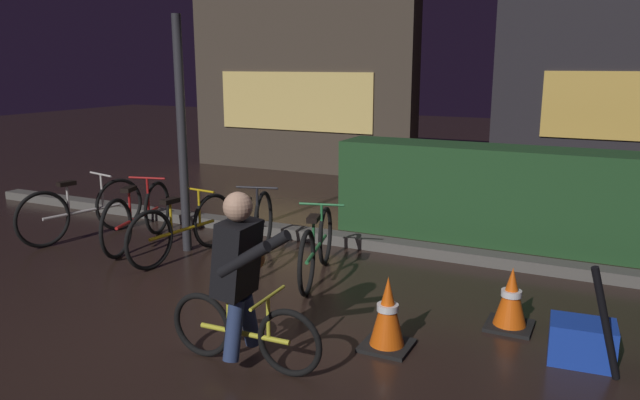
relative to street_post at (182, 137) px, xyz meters
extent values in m
plane|color=black|center=(1.77, -1.20, -1.29)|extent=(40.00, 40.00, 0.00)
cube|color=#56544F|center=(1.77, 1.00, -1.23)|extent=(12.00, 0.24, 0.12)
cube|color=#214723|center=(3.57, 1.90, -0.73)|extent=(4.80, 0.70, 1.13)
cube|color=#42382D|center=(-1.34, 5.30, 0.66)|extent=(4.61, 0.50, 3.90)
cube|color=#F2D172|center=(-1.34, 5.03, 0.07)|extent=(3.23, 0.04, 1.10)
cylinder|color=#2D2D33|center=(0.00, 0.00, 0.00)|extent=(0.10, 0.10, 2.58)
torus|color=black|center=(-1.31, 0.32, -0.96)|extent=(0.20, 0.65, 0.66)
torus|color=black|center=(-1.54, -0.64, -0.96)|extent=(0.20, 0.65, 0.66)
cylinder|color=silver|center=(-1.43, -0.16, -0.96)|extent=(0.27, 0.97, 0.04)
cylinder|color=silver|center=(-1.47, -0.33, -0.78)|extent=(0.03, 0.03, 0.37)
cube|color=black|center=(-1.47, -0.33, -0.59)|extent=(0.14, 0.22, 0.05)
cylinder|color=silver|center=(-1.36, 0.11, -0.75)|extent=(0.03, 0.03, 0.42)
cylinder|color=silver|center=(-1.36, 0.11, -0.54)|extent=(0.45, 0.13, 0.02)
torus|color=black|center=(-0.75, 0.39, -0.96)|extent=(0.21, 0.65, 0.66)
torus|color=black|center=(-0.50, -0.56, -0.96)|extent=(0.21, 0.65, 0.66)
cylinder|color=#B21919|center=(-0.63, -0.08, -0.96)|extent=(0.29, 0.96, 0.04)
cylinder|color=#B21919|center=(-0.58, -0.25, -0.78)|extent=(0.03, 0.03, 0.37)
cube|color=black|center=(-0.58, -0.25, -0.59)|extent=(0.15, 0.22, 0.05)
cylinder|color=#B21919|center=(-0.70, 0.18, -0.75)|extent=(0.03, 0.03, 0.42)
cylinder|color=#B21919|center=(-0.70, 0.18, -0.55)|extent=(0.45, 0.14, 0.02)
torus|color=black|center=(0.20, 0.23, -0.98)|extent=(0.12, 0.63, 0.63)
torus|color=black|center=(0.09, -0.70, -0.98)|extent=(0.12, 0.63, 0.63)
cylinder|color=gold|center=(0.15, -0.24, -0.98)|extent=(0.15, 0.93, 0.04)
cylinder|color=gold|center=(0.12, -0.40, -0.80)|extent=(0.03, 0.03, 0.35)
cube|color=black|center=(0.12, -0.40, -0.62)|extent=(0.12, 0.21, 0.05)
cylinder|color=gold|center=(0.18, 0.02, -0.78)|extent=(0.03, 0.03, 0.40)
cylinder|color=gold|center=(0.18, 0.02, -0.58)|extent=(0.46, 0.08, 0.02)
torus|color=black|center=(0.80, 0.35, -0.95)|extent=(0.23, 0.67, 0.69)
torus|color=black|center=(1.09, -0.64, -0.95)|extent=(0.23, 0.67, 0.69)
cylinder|color=black|center=(0.94, -0.14, -0.95)|extent=(0.32, 1.00, 0.04)
cylinder|color=black|center=(0.99, -0.31, -0.75)|extent=(0.03, 0.03, 0.39)
cube|color=black|center=(0.99, -0.31, -0.56)|extent=(0.15, 0.22, 0.05)
cylinder|color=black|center=(0.86, 0.13, -0.73)|extent=(0.03, 0.03, 0.43)
cylinder|color=black|center=(0.86, 0.13, -0.51)|extent=(0.45, 0.15, 0.02)
torus|color=black|center=(1.61, 0.26, -0.98)|extent=(0.20, 0.60, 0.61)
torus|color=black|center=(1.85, -0.62, -0.98)|extent=(0.20, 0.60, 0.61)
cylinder|color=#236B38|center=(1.73, -0.18, -0.98)|extent=(0.27, 0.89, 0.04)
cylinder|color=#236B38|center=(1.77, -0.33, -0.81)|extent=(0.03, 0.03, 0.34)
cube|color=black|center=(1.77, -0.33, -0.64)|extent=(0.15, 0.22, 0.05)
cylinder|color=#236B38|center=(1.67, 0.06, -0.79)|extent=(0.03, 0.03, 0.38)
cylinder|color=#236B38|center=(1.67, 0.06, -0.60)|extent=(0.45, 0.14, 0.02)
cube|color=black|center=(2.88, -1.30, -1.28)|extent=(0.36, 0.36, 0.03)
cone|color=#EA560F|center=(2.88, -1.30, -1.00)|extent=(0.26, 0.26, 0.53)
cylinder|color=white|center=(2.88, -1.30, -0.97)|extent=(0.16, 0.16, 0.05)
cube|color=black|center=(3.64, -0.53, -1.28)|extent=(0.36, 0.36, 0.03)
cone|color=#EA560F|center=(3.64, -0.53, -1.02)|extent=(0.26, 0.26, 0.48)
cylinder|color=white|center=(3.64, -0.53, -1.00)|extent=(0.16, 0.16, 0.05)
cube|color=#193DB7|center=(4.19, -0.90, -1.14)|extent=(0.47, 0.36, 0.30)
torus|color=black|center=(2.43, -1.99, -1.05)|extent=(0.49, 0.06, 0.48)
torus|color=black|center=(1.73, -2.02, -1.05)|extent=(0.49, 0.06, 0.48)
cylinder|color=gold|center=(2.08, -2.00, -1.05)|extent=(0.70, 0.06, 0.04)
cylinder|color=gold|center=(1.96, -2.01, -0.92)|extent=(0.03, 0.03, 0.26)
cube|color=black|center=(1.96, -2.01, -0.78)|extent=(0.20, 0.11, 0.05)
cylinder|color=gold|center=(2.27, -2.00, -0.90)|extent=(0.03, 0.03, 0.30)
cylinder|color=gold|center=(2.27, -2.00, -0.75)|extent=(0.04, 0.46, 0.02)
cylinder|color=navy|center=(2.06, -1.91, -0.99)|extent=(0.12, 0.21, 0.42)
cylinder|color=navy|center=(2.06, -2.11, -0.99)|extent=(0.12, 0.21, 0.42)
cube|color=black|center=(2.04, -2.01, -0.50)|extent=(0.27, 0.33, 0.54)
sphere|color=tan|center=(2.06, -2.01, -0.14)|extent=(0.20, 0.20, 0.20)
cylinder|color=black|center=(2.17, -1.86, -0.45)|extent=(0.40, 0.09, 0.29)
cylinder|color=black|center=(2.18, -2.14, -0.45)|extent=(0.40, 0.09, 0.29)
ellipsoid|color=brown|center=(1.97, -1.81, -0.55)|extent=(0.33, 0.17, 0.24)
cylinder|color=black|center=(4.32, -1.15, -0.88)|extent=(0.26, 0.25, 0.82)
camera|label=1|loc=(4.29, -5.30, 0.79)|focal=34.30mm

